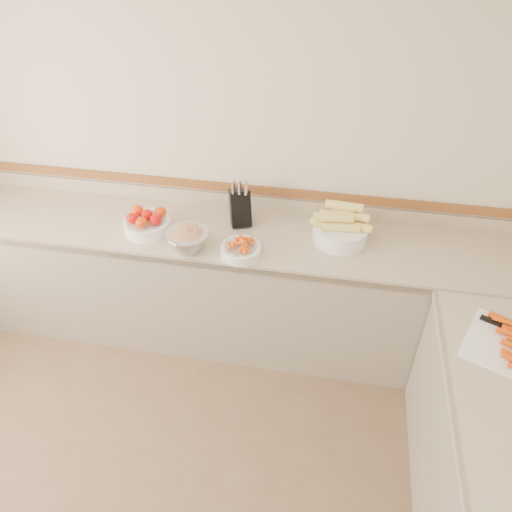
% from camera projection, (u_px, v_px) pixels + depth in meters
% --- Properties ---
extents(back_wall, '(4.00, 0.00, 4.00)m').
position_uv_depth(back_wall, '(221.00, 152.00, 3.21)').
color(back_wall, beige).
rests_on(back_wall, ground_plane).
extents(counter_back, '(4.00, 0.65, 1.08)m').
position_uv_depth(counter_back, '(215.00, 283.00, 3.48)').
color(counter_back, '#C2AB8D').
rests_on(counter_back, ground_plane).
extents(knife_block, '(0.18, 0.19, 0.31)m').
position_uv_depth(knife_block, '(240.00, 207.00, 3.20)').
color(knife_block, black).
rests_on(knife_block, counter_back).
extents(tomato_bowl, '(0.30, 0.30, 0.15)m').
position_uv_depth(tomato_bowl, '(147.00, 223.00, 3.17)').
color(tomato_bowl, white).
rests_on(tomato_bowl, counter_back).
extents(cherry_tomato_bowl, '(0.24, 0.24, 0.13)m').
position_uv_depth(cherry_tomato_bowl, '(241.00, 249.00, 2.98)').
color(cherry_tomato_bowl, white).
rests_on(cherry_tomato_bowl, counter_back).
extents(corn_bowl, '(0.38, 0.34, 0.25)m').
position_uv_depth(corn_bowl, '(340.00, 228.00, 3.08)').
color(corn_bowl, white).
rests_on(corn_bowl, counter_back).
extents(rhubarb_bowl, '(0.27, 0.27, 0.15)m').
position_uv_depth(rhubarb_bowl, '(188.00, 239.00, 3.01)').
color(rhubarb_bowl, '#B2B2BA').
rests_on(rhubarb_bowl, counter_back).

